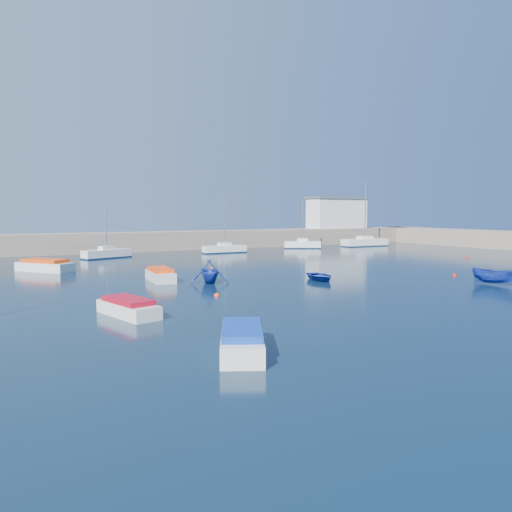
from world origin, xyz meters
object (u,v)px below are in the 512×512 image
dinghy_center (320,276)px  harbor_office (337,214)px  dinghy_left (209,271)px  motorboat_0 (128,307)px  motorboat_3 (242,340)px  sailboat_7 (302,244)px  dinghy_right (494,276)px  sailboat_5 (107,253)px  sailboat_6 (225,249)px  motorboat_1 (160,275)px  sailboat_8 (365,242)px  motorboat_2 (45,266)px

dinghy_center → harbor_office: bearing=59.7°
harbor_office → dinghy_left: size_ratio=2.96×
motorboat_0 → motorboat_3: (2.10, -8.91, 0.05)m
sailboat_7 → dinghy_right: 38.38m
dinghy_left → harbor_office: bearing=58.3°
sailboat_7 → motorboat_3: bearing=173.4°
sailboat_5 → sailboat_6: sailboat_5 is taller
motorboat_3 → sailboat_6: bearing=92.1°
sailboat_6 → motorboat_1: size_ratio=1.73×
motorboat_0 → motorboat_1: bearing=50.6°
sailboat_7 → sailboat_8: (11.26, -0.84, 0.05)m
sailboat_6 → dinghy_left: (-12.81, -24.64, 0.35)m
sailboat_8 → dinghy_left: size_ratio=2.99×
motorboat_1 → motorboat_3: 21.13m
harbor_office → sailboat_6: (-25.26, -8.76, -4.56)m
motorboat_1 → harbor_office: bearing=41.4°
sailboat_6 → sailboat_8: sailboat_8 is taller
harbor_office → dinghy_right: harbor_office is taller
sailboat_7 → motorboat_0: sailboat_7 is taller
motorboat_0 → dinghy_right: (26.85, -1.83, 0.18)m
harbor_office → dinghy_center: 47.30m
sailboat_7 → dinghy_left: size_ratio=2.14×
motorboat_3 → dinghy_left: bearing=96.7°
motorboat_3 → dinghy_left: dinghy_left is taller
sailboat_5 → motorboat_3: 42.70m
sailboat_6 → dinghy_center: 27.99m
motorboat_1 → motorboat_2: (-7.23, 11.22, 0.03)m
sailboat_5 → motorboat_1: size_ratio=1.75×
dinghy_center → dinghy_right: 12.91m
motorboat_3 → dinghy_right: (24.76, 7.08, 0.13)m
sailboat_8 → dinghy_left: bearing=125.6°
motorboat_2 → sailboat_8: bearing=-24.5°
sailboat_5 → sailboat_6: size_ratio=1.01×
harbor_office → motorboat_1: bearing=-143.2°
harbor_office → sailboat_5: 41.78m
motorboat_0 → sailboat_6: bearing=43.4°
motorboat_2 → motorboat_3: size_ratio=1.16×
sailboat_6 → dinghy_center: bearing=171.2°
motorboat_0 → motorboat_1: (5.57, 11.93, 0.05)m
sailboat_5 → dinghy_right: bearing=-169.5°
motorboat_3 → dinghy_left: size_ratio=1.39×
harbor_office → motorboat_2: harbor_office is taller
sailboat_5 → dinghy_left: size_ratio=2.27×
sailboat_6 → dinghy_center: (-4.61, -27.61, -0.20)m
motorboat_0 → sailboat_7: bearing=31.2°
harbor_office → dinghy_right: 48.84m
sailboat_5 → motorboat_0: 34.16m
motorboat_1 → dinghy_right: dinghy_right is taller
sailboat_5 → motorboat_2: bearing=123.6°
motorboat_0 → dinghy_left: bearing=32.7°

